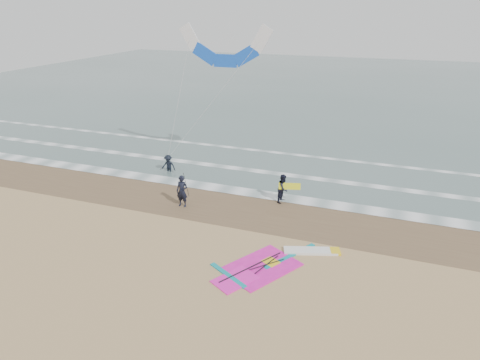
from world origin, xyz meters
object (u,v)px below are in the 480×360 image
(windsurf_rig, at_px, (276,263))
(person_wading, at_px, (168,161))
(person_standing, at_px, (182,191))
(surf_kite, at_px, (225,50))
(person_walking, at_px, (283,188))

(windsurf_rig, height_order, person_wading, person_wading)
(person_standing, relative_size, surf_kite, 0.21)
(person_standing, bearing_deg, surf_kite, 90.97)
(person_wading, relative_size, surf_kite, 0.18)
(person_walking, bearing_deg, windsurf_rig, -155.66)
(person_standing, height_order, surf_kite, surf_kite)
(person_walking, bearing_deg, person_standing, 128.30)
(windsurf_rig, xyz_separation_m, surf_kite, (-6.92, 11.12, 8.32))
(person_walking, bearing_deg, person_wading, 89.28)
(windsurf_rig, xyz_separation_m, person_standing, (-6.87, 4.00, 0.93))
(person_walking, distance_m, person_wading, 9.22)
(person_walking, relative_size, surf_kite, 0.20)
(windsurf_rig, relative_size, person_walking, 3.16)
(surf_kite, bearing_deg, windsurf_rig, -58.11)
(person_wading, bearing_deg, person_walking, -14.88)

